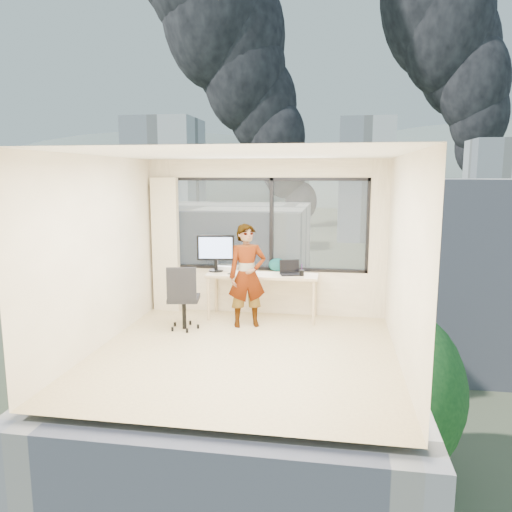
% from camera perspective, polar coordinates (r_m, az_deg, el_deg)
% --- Properties ---
extents(floor, '(4.00, 4.00, 0.01)m').
position_cam_1_polar(floor, '(6.62, -1.43, -11.29)').
color(floor, beige).
rests_on(floor, ground).
extents(ceiling, '(4.00, 4.00, 0.01)m').
position_cam_1_polar(ceiling, '(6.20, -1.53, 11.80)').
color(ceiling, white).
rests_on(ceiling, ground).
extents(wall_front, '(4.00, 0.01, 2.60)m').
position_cam_1_polar(wall_front, '(4.37, -6.40, -4.43)').
color(wall_front, beige).
rests_on(wall_front, ground).
extents(wall_left, '(0.01, 4.00, 2.60)m').
position_cam_1_polar(wall_left, '(6.94, -17.93, 0.32)').
color(wall_left, beige).
rests_on(wall_left, ground).
extents(wall_right, '(0.01, 4.00, 2.60)m').
position_cam_1_polar(wall_right, '(6.23, 16.90, -0.62)').
color(wall_right, beige).
rests_on(wall_right, ground).
extents(window_wall, '(3.30, 0.16, 1.55)m').
position_cam_1_polar(window_wall, '(8.20, 1.48, 3.71)').
color(window_wall, black).
rests_on(window_wall, ground).
extents(curtain, '(0.45, 0.14, 2.30)m').
position_cam_1_polar(curtain, '(8.55, -10.47, 1.26)').
color(curtain, beige).
rests_on(curtain, floor).
extents(desk, '(1.80, 0.60, 0.75)m').
position_cam_1_polar(desk, '(8.08, 0.76, -4.67)').
color(desk, tan).
rests_on(desk, floor).
extents(chair, '(0.60, 0.60, 1.02)m').
position_cam_1_polar(chair, '(7.57, -8.42, -4.68)').
color(chair, black).
rests_on(chair, floor).
extents(person, '(0.68, 0.56, 1.61)m').
position_cam_1_polar(person, '(7.57, -1.04, -2.30)').
color(person, '#2D2D33').
rests_on(person, floor).
extents(monitor, '(0.63, 0.22, 0.62)m').
position_cam_1_polar(monitor, '(8.16, -4.71, 0.36)').
color(monitor, black).
rests_on(monitor, desk).
extents(game_console, '(0.37, 0.33, 0.08)m').
position_cam_1_polar(game_console, '(8.30, -3.36, -1.36)').
color(game_console, white).
rests_on(game_console, desk).
extents(laptop, '(0.41, 0.42, 0.21)m').
position_cam_1_polar(laptop, '(7.90, 4.07, -1.45)').
color(laptop, black).
rests_on(laptop, desk).
extents(cellphone, '(0.11, 0.07, 0.01)m').
position_cam_1_polar(cellphone, '(7.95, -2.94, -2.10)').
color(cellphone, black).
rests_on(cellphone, desk).
extents(pen_cup, '(0.09, 0.09, 0.09)m').
position_cam_1_polar(pen_cup, '(7.84, 5.35, -1.97)').
color(pen_cup, black).
rests_on(pen_cup, desk).
extents(handbag, '(0.30, 0.17, 0.22)m').
position_cam_1_polar(handbag, '(8.17, 2.48, -1.03)').
color(handbag, '#0B4347').
rests_on(handbag, desk).
extents(exterior_ground, '(400.00, 400.00, 0.04)m').
position_cam_1_polar(exterior_ground, '(127.15, 8.73, 1.95)').
color(exterior_ground, '#515B3D').
rests_on(exterior_ground, ground).
extents(near_bldg_a, '(16.00, 12.00, 14.00)m').
position_cam_1_polar(near_bldg_a, '(38.64, -6.23, -4.60)').
color(near_bldg_a, '#F2E6CB').
rests_on(near_bldg_a, exterior_ground).
extents(near_bldg_b, '(14.00, 13.00, 16.00)m').
position_cam_1_polar(near_bldg_b, '(46.16, 22.75, -1.71)').
color(near_bldg_b, white).
rests_on(near_bldg_b, exterior_ground).
extents(far_tower_a, '(14.00, 14.00, 28.00)m').
position_cam_1_polar(far_tower_a, '(107.38, -10.46, 8.04)').
color(far_tower_a, silver).
rests_on(far_tower_a, exterior_ground).
extents(far_tower_b, '(13.00, 13.00, 30.00)m').
position_cam_1_polar(far_tower_b, '(126.28, 12.58, 8.62)').
color(far_tower_b, silver).
rests_on(far_tower_b, exterior_ground).
extents(far_tower_c, '(15.00, 15.00, 26.00)m').
position_cam_1_polar(far_tower_c, '(152.56, 26.25, 7.23)').
color(far_tower_c, silver).
rests_on(far_tower_c, exterior_ground).
extents(far_tower_d, '(16.00, 14.00, 22.00)m').
position_cam_1_polar(far_tower_d, '(167.73, -12.17, 7.42)').
color(far_tower_d, silver).
rests_on(far_tower_d, exterior_ground).
extents(hill_a, '(288.00, 216.00, 90.00)m').
position_cam_1_polar(hill_a, '(348.25, -11.12, 6.59)').
color(hill_a, slate).
rests_on(hill_a, exterior_ground).
extents(hill_b, '(300.00, 220.00, 96.00)m').
position_cam_1_polar(hill_b, '(341.13, 26.30, 5.73)').
color(hill_b, slate).
rests_on(hill_b, exterior_ground).
extents(tree_a, '(7.00, 7.00, 8.00)m').
position_cam_1_polar(tree_a, '(35.15, -21.09, -11.77)').
color(tree_a, '#1A4E1E').
rests_on(tree_a, exterior_ground).
extents(tree_b, '(7.60, 7.60, 9.00)m').
position_cam_1_polar(tree_b, '(26.99, 15.05, -16.93)').
color(tree_b, '#1A4E1E').
rests_on(tree_b, exterior_ground).
extents(smoke_plume_a, '(40.00, 24.00, 90.00)m').
position_cam_1_polar(smoke_plume_a, '(160.72, 5.53, 22.59)').
color(smoke_plume_a, black).
rests_on(smoke_plume_a, exterior_ground).
extents(smoke_plume_b, '(30.00, 18.00, 70.00)m').
position_cam_1_polar(smoke_plume_b, '(185.77, 27.23, 16.07)').
color(smoke_plume_b, black).
rests_on(smoke_plume_b, exterior_ground).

